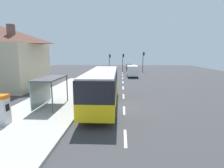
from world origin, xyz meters
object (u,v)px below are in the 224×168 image
Objects in this scene: traffic_light_near_side at (143,59)px; traffic_light_median at (123,60)px; traffic_light_far_side at (110,60)px; sedan_near at (130,69)px; recycling_bin_green at (78,96)px; bus at (102,86)px; bus_shelter at (47,84)px; sedan_far at (129,66)px; ticket_machine at (3,109)px; recycling_bin_orange at (79,94)px; white_van at (132,70)px.

traffic_light_near_side is 5.35m from traffic_light_median.
sedan_near is at bearing -5.85° from traffic_light_far_side.
traffic_light_median is at bearing 81.52° from recycling_bin_green.
bus_shelter is (-4.70, -0.98, 0.25)m from bus.
sedan_far is 1.11× the size of bus_shelter.
ticket_machine is at bearing -138.47° from bus.
traffic_light_near_side reaches higher than recycling_bin_orange.
bus is 2.76× the size of bus_shelter.
traffic_light_far_side is (1.10, 30.06, 2.44)m from recycling_bin_green.
traffic_light_median is at bearing 86.18° from bus.
traffic_light_far_side is at bearing 87.90° from recycling_bin_green.
white_van is 1.17× the size of sedan_near.
recycling_bin_green is 30.18m from traffic_light_far_side.
traffic_light_far_side reaches higher than bus.
traffic_light_near_side is 1.29× the size of bus_shelter.
sedan_far is (-0.00, 9.83, 0.00)m from sedan_near.
white_van is 11.30m from traffic_light_far_side.
bus is 11.62× the size of recycling_bin_orange.
sedan_near and sedan_far have the same top height.
traffic_light_median reaches higher than sedan_far.
white_van reaches higher than sedan_near.
bus is 2.47× the size of sedan_near.
traffic_light_far_side reaches higher than recycling_bin_green.
sedan_far reaches higher than recycling_bin_green.
white_van is 1.31× the size of bus_shelter.
white_van is 1.01× the size of traffic_light_near_side.
recycling_bin_orange is 0.18× the size of traffic_light_near_side.
recycling_bin_green is 1.00× the size of recycling_bin_orange.
traffic_light_median is (4.60, 30.86, 2.49)m from recycling_bin_green.
ticket_machine is 36.40m from traffic_light_far_side.
recycling_bin_green is at bearing -90.00° from recycling_bin_orange.
sedan_near is 32.53m from bus_shelter.
bus is at bearing -18.22° from recycling_bin_green.
sedan_far is 42.07m from bus_shelter.
white_van is 20.57m from recycling_bin_orange.
ticket_machine is 7.52m from recycling_bin_orange.
white_van is at bearing -80.40° from traffic_light_median.
traffic_light_median is (-1.90, 1.35, 2.35)m from sedan_near.
bus_shelter reaches higher than sedan_near.
white_van is 1.11× the size of traffic_light_median.
traffic_light_far_side is (-1.38, 30.88, 1.25)m from bus.
sedan_far is at bearing 77.40° from traffic_light_median.
sedan_far is 10.90m from traffic_light_near_side.
traffic_light_median reaches higher than ticket_machine.
white_van is at bearing -90.63° from sedan_near.
recycling_bin_orange is (-6.40, -19.53, -0.69)m from white_van.
white_van is 28.00m from ticket_machine.
traffic_light_far_side reaches higher than sedan_near.
ticket_machine is 2.04× the size of recycling_bin_green.
bus_shelter is at bearing -131.50° from recycling_bin_orange.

